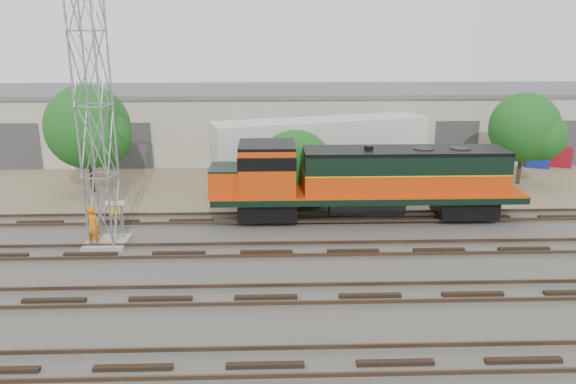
{
  "coord_description": "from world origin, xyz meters",
  "views": [
    {
      "loc": [
        -3.79,
        -22.44,
        9.97
      ],
      "look_at": [
        -2.92,
        4.0,
        2.2
      ],
      "focal_mm": 35.0,
      "sensor_mm": 36.0,
      "label": 1
    }
  ],
  "objects_px": {
    "locomotive": "(362,179)",
    "worker": "(93,226)",
    "signal_tower": "(95,111)",
    "semi_trailer": "(326,143)"
  },
  "relations": [
    {
      "from": "locomotive",
      "to": "worker",
      "type": "height_order",
      "value": "locomotive"
    },
    {
      "from": "signal_tower",
      "to": "semi_trailer",
      "type": "bearing_deg",
      "value": 42.64
    },
    {
      "from": "locomotive",
      "to": "signal_tower",
      "type": "bearing_deg",
      "value": -166.04
    },
    {
      "from": "signal_tower",
      "to": "worker",
      "type": "xyz_separation_m",
      "value": [
        -0.55,
        -0.14,
        -5.39
      ]
    },
    {
      "from": "worker",
      "to": "signal_tower",
      "type": "bearing_deg",
      "value": -150.33
    },
    {
      "from": "locomotive",
      "to": "semi_trailer",
      "type": "distance_m",
      "value": 7.51
    },
    {
      "from": "locomotive",
      "to": "worker",
      "type": "xyz_separation_m",
      "value": [
        -13.22,
        -3.29,
        -1.3
      ]
    },
    {
      "from": "semi_trailer",
      "to": "worker",
      "type": "bearing_deg",
      "value": -154.61
    },
    {
      "from": "locomotive",
      "to": "worker",
      "type": "bearing_deg",
      "value": -166.02
    },
    {
      "from": "signal_tower",
      "to": "semi_trailer",
      "type": "height_order",
      "value": "signal_tower"
    }
  ]
}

